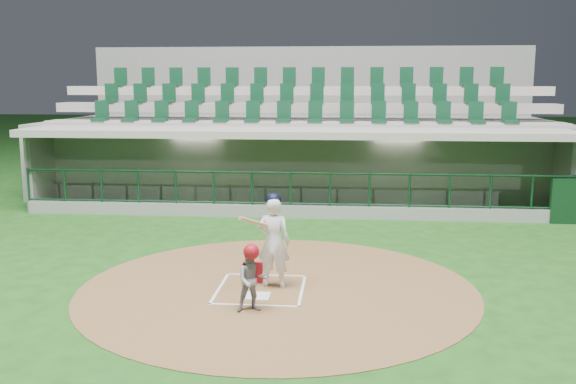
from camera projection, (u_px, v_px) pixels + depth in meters
name	position (u px, v px, depth m)	size (l,w,h in m)	color
ground	(263.00, 285.00, 11.85)	(120.00, 120.00, 0.00)	#164614
dirt_circle	(278.00, 288.00, 11.63)	(7.20, 7.20, 0.01)	brown
home_plate	(258.00, 296.00, 11.16)	(0.43, 0.43, 0.02)	silver
batter_box_chalk	(261.00, 289.00, 11.55)	(1.55, 1.80, 0.01)	white
dugout_structure	(303.00, 174.00, 19.34)	(16.40, 3.70, 3.00)	slate
seating_deck	(303.00, 148.00, 22.31)	(17.00, 6.72, 5.15)	gray
batter	(274.00, 240.00, 11.57)	(0.87, 0.88, 1.74)	white
catcher	(252.00, 278.00, 10.38)	(0.60, 0.53, 1.12)	gray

